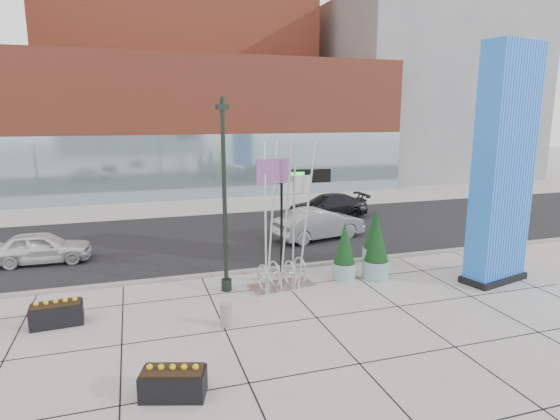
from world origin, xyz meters
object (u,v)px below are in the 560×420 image
object	(u,v)px
overhead_street_sign	(300,185)
concrete_bollard	(226,314)
blue_pylon	(503,171)
lamp_post	(225,215)
public_art_sculpture	(283,250)
car_silver_mid	(319,224)
car_white_west	(41,248)

from	to	relation	value
overhead_street_sign	concrete_bollard	bearing A→B (deg)	-130.92
blue_pylon	overhead_street_sign	distance (m)	7.72
lamp_post	public_art_sculpture	bearing A→B (deg)	-7.05
public_art_sculpture	car_silver_mid	world-z (taller)	public_art_sculpture
concrete_bollard	car_white_west	distance (m)	10.87
lamp_post	overhead_street_sign	size ratio (longest dim) A/B	1.61
overhead_street_sign	car_silver_mid	size ratio (longest dim) A/B	0.88
public_art_sculpture	overhead_street_sign	distance (m)	2.63
car_white_west	car_silver_mid	distance (m)	13.22
blue_pylon	car_silver_mid	world-z (taller)	blue_pylon
blue_pylon	concrete_bollard	world-z (taller)	blue_pylon
public_art_sculpture	overhead_street_sign	bearing A→B (deg)	32.49
public_art_sculpture	car_white_west	bearing A→B (deg)	138.50
car_silver_mid	public_art_sculpture	bearing A→B (deg)	133.38
public_art_sculpture	car_white_west	world-z (taller)	public_art_sculpture
concrete_bollard	car_silver_mid	xyz separation A→B (m)	(6.69, 8.80, 0.44)
public_art_sculpture	concrete_bollard	distance (m)	3.98
overhead_street_sign	car_white_west	distance (m)	11.84
blue_pylon	car_white_west	bearing A→B (deg)	141.53
lamp_post	car_white_west	world-z (taller)	lamp_post
blue_pylon	overhead_street_sign	bearing A→B (deg)	145.08
car_white_west	public_art_sculpture	bearing A→B (deg)	-121.30
blue_pylon	public_art_sculpture	distance (m)	8.88
car_white_west	blue_pylon	bearing A→B (deg)	-112.67
overhead_street_sign	public_art_sculpture	bearing A→B (deg)	-133.74
blue_pylon	public_art_sculpture	size ratio (longest dim) A/B	1.63
concrete_bollard	car_silver_mid	bearing A→B (deg)	52.77
public_art_sculpture	concrete_bollard	size ratio (longest dim) A/B	7.40
car_silver_mid	blue_pylon	bearing A→B (deg)	-165.77
blue_pylon	concrete_bollard	size ratio (longest dim) A/B	12.06
public_art_sculpture	overhead_street_sign	size ratio (longest dim) A/B	1.27
blue_pylon	overhead_street_sign	size ratio (longest dim) A/B	2.07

